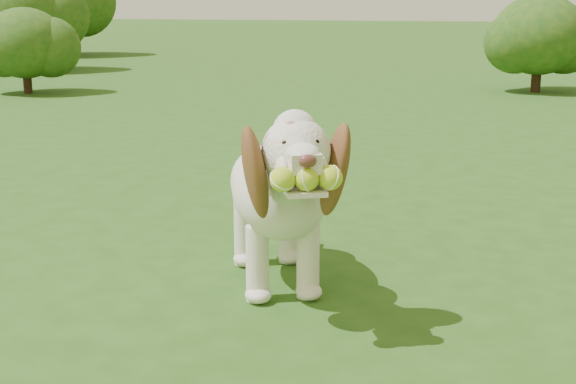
# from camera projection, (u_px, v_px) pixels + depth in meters

# --- Properties ---
(ground) EXTENTS (80.00, 80.00, 0.00)m
(ground) POSITION_uv_depth(u_px,v_px,m) (353.00, 264.00, 4.03)
(ground) COLOR #254C15
(ground) RESTS_ON ground
(dog) EXTENTS (0.81, 1.32, 0.89)m
(dog) POSITION_uv_depth(u_px,v_px,m) (278.00, 188.00, 3.60)
(dog) COLOR silver
(dog) RESTS_ON ground
(shrub_a) EXTENTS (1.12, 1.12, 1.17)m
(shrub_a) POSITION_uv_depth(u_px,v_px,m) (25.00, 43.00, 10.89)
(shrub_a) COLOR #382314
(shrub_a) RESTS_ON ground
(shrub_e) EXTENTS (1.72, 1.72, 1.78)m
(shrub_e) POSITION_uv_depth(u_px,v_px,m) (23.00, 11.00, 14.10)
(shrub_e) COLOR #382314
(shrub_e) RESTS_ON ground
(shrub_c) EXTENTS (1.29, 1.29, 1.34)m
(shrub_c) POSITION_uv_depth(u_px,v_px,m) (539.00, 35.00, 11.03)
(shrub_c) COLOR #382314
(shrub_c) RESTS_ON ground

